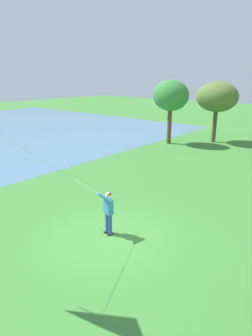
# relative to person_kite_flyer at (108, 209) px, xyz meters

# --- Properties ---
(ground_plane) EXTENTS (120.00, 120.00, 0.00)m
(ground_plane) POSITION_rel_person_kite_flyer_xyz_m (0.22, -0.15, -1.05)
(ground_plane) COLOR #3D7F33
(person_kite_flyer) EXTENTS (0.50, 0.63, 1.83)m
(person_kite_flyer) POSITION_rel_person_kite_flyer_xyz_m (0.00, 0.00, 0.00)
(person_kite_flyer) COLOR #232328
(person_kite_flyer) RESTS_ON ground
(tree_treeline_left) EXTENTS (3.75, 3.29, 5.43)m
(tree_treeline_left) POSITION_rel_person_kite_flyer_xyz_m (-4.00, 18.38, 3.02)
(tree_treeline_left) COLOR brown
(tree_treeline_left) RESTS_ON ground
(tree_horizon_far) EXTENTS (3.28, 2.65, 5.59)m
(tree_horizon_far) POSITION_rel_person_kite_flyer_xyz_m (-6.85, 15.20, 3.16)
(tree_horizon_far) COLOR brown
(tree_horizon_far) RESTS_ON ground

